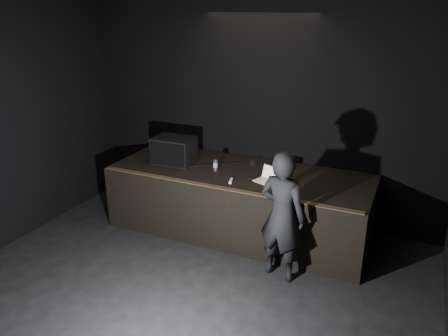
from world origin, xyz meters
TOP-DOWN VIEW (x-y plane):
  - room_walls at (0.00, 0.00)m, footprint 6.10×7.10m
  - stage_riser at (0.00, 2.73)m, footprint 4.00×1.50m
  - riser_lip at (0.00, 2.02)m, footprint 3.92×0.10m
  - stage_monitor at (-1.12, 2.65)m, footprint 0.66×0.49m
  - cable at (-0.42, 2.84)m, footprint 0.75×0.55m
  - laptop at (0.51, 2.54)m, footprint 0.37×0.35m
  - beer_can at (-0.36, 2.61)m, footprint 0.07×0.07m
  - plastic_cup at (0.10, 3.01)m, footprint 0.08×0.08m
  - wii_remote at (0.04, 2.29)m, footprint 0.08×0.17m
  - person at (0.98, 1.78)m, footprint 0.71×0.54m

SIDE VIEW (x-z plane):
  - stage_riser at x=0.00m, z-range 0.00..1.00m
  - person at x=0.98m, z-range 0.00..1.75m
  - riser_lip at x=0.00m, z-range 1.00..1.01m
  - cable at x=-0.42m, z-range 1.00..1.02m
  - wii_remote at x=0.04m, z-range 1.00..1.03m
  - plastic_cup at x=0.10m, z-range 1.00..1.10m
  - laptop at x=0.51m, z-range 0.95..1.15m
  - beer_can at x=-0.36m, z-range 1.00..1.18m
  - stage_monitor at x=-1.12m, z-range 1.00..1.43m
  - room_walls at x=0.00m, z-range 0.26..3.78m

